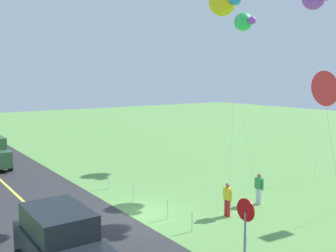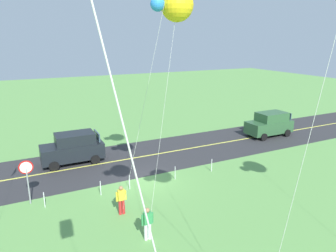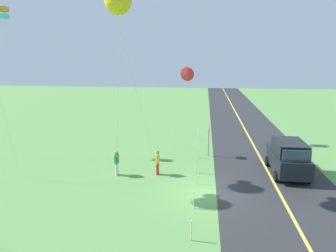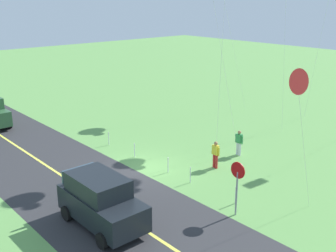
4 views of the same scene
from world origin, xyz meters
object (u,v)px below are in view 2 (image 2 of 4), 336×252
Objects in this scene: kite_blue_mid at (176,5)px; stop_sign at (27,174)px; person_adult_near at (121,199)px; person_adult_companion at (147,223)px; car_parked_west_far at (270,124)px; car_suv_foreground at (73,148)px.

stop_sign is at bearing -36.95° from kite_blue_mid.
person_adult_companion is (-0.40, 2.56, 0.00)m from person_adult_near.
person_adult_companion is at bearing 30.33° from car_parked_west_far.
car_parked_west_far is 19.11m from kite_blue_mid.
car_parked_west_far reaches higher than person_adult_near.
person_adult_near is at bearing -148.12° from person_adult_companion.
stop_sign is 1.60× the size of person_adult_companion.
kite_blue_mid is at bearing 143.05° from stop_sign.
person_adult_near is (16.71, 6.98, -0.29)m from car_parked_west_far.
stop_sign is at bearing 57.14° from car_suv_foreground.
person_adult_near is 2.60m from person_adult_companion.
stop_sign is at bearing -118.42° from person_adult_companion.
car_suv_foreground is 10.95m from person_adult_companion.
kite_blue_mid reaches higher than person_adult_near.
kite_blue_mid is (-6.50, 4.89, 8.41)m from stop_sign.
kite_blue_mid reaches higher than person_adult_companion.
car_parked_west_far is at bearing -169.96° from stop_sign.
person_adult_companion is at bearing 97.38° from car_suv_foreground.
car_parked_west_far is 2.75× the size of person_adult_near.
person_adult_near is at bearing 22.67° from car_parked_west_far.
person_adult_companion is at bearing 128.56° from stop_sign.
car_suv_foreground and car_parked_west_far have the same top height.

